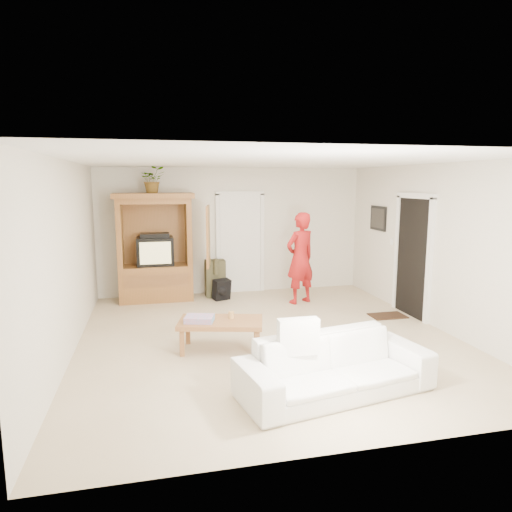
{
  "coord_description": "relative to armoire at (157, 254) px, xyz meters",
  "views": [
    {
      "loc": [
        -1.64,
        -6.35,
        2.31
      ],
      "look_at": [
        -0.05,
        0.6,
        1.15
      ],
      "focal_mm": 32.0,
      "sensor_mm": 36.0,
      "label": 1
    }
  ],
  "objects": [
    {
      "name": "wall_right",
      "position": [
        4.33,
        -2.66,
        0.39
      ],
      "size": [
        0.0,
        6.0,
        6.0
      ],
      "primitive_type": "plane",
      "rotation": [
        1.57,
        0.0,
        -1.57
      ],
      "color": "silver",
      "rests_on": "floor"
    },
    {
      "name": "sofa",
      "position": [
        1.84,
        -4.58,
        -0.59
      ],
      "size": [
        2.27,
        1.23,
        0.63
      ],
      "primitive_type": "imported",
      "rotation": [
        0.0,
        0.0,
        0.19
      ],
      "color": "white",
      "rests_on": "floor"
    },
    {
      "name": "doorway_right",
      "position": [
        4.3,
        -2.06,
        0.11
      ],
      "size": [
        0.05,
        0.9,
        2.04
      ],
      "primitive_type": "cube",
      "color": "black",
      "rests_on": "floor"
    },
    {
      "name": "wall_left",
      "position": [
        -1.17,
        -2.66,
        0.39
      ],
      "size": [
        0.0,
        6.0,
        6.0
      ],
      "primitive_type": "plane",
      "rotation": [
        1.57,
        0.0,
        1.57
      ],
      "color": "silver",
      "rests_on": "floor"
    },
    {
      "name": "armoire",
      "position": [
        0.0,
        0.0,
        0.0
      ],
      "size": [
        1.82,
        1.14,
        2.1
      ],
      "color": "brown",
      "rests_on": "floor"
    },
    {
      "name": "floor",
      "position": [
        1.58,
        -2.66,
        -0.91
      ],
      "size": [
        6.0,
        6.0,
        0.0
      ],
      "primitive_type": "plane",
      "color": "tan",
      "rests_on": "ground"
    },
    {
      "name": "backpack_olive",
      "position": [
        1.15,
        0.02,
        -0.53
      ],
      "size": [
        0.4,
        0.3,
        0.75
      ],
      "primitive_type": null,
      "rotation": [
        0.0,
        0.0,
        0.03
      ],
      "color": "#47442B",
      "rests_on": "floor"
    },
    {
      "name": "wall_back",
      "position": [
        1.58,
        0.34,
        0.39
      ],
      "size": [
        5.5,
        0.0,
        5.5
      ],
      "primitive_type": "plane",
      "rotation": [
        1.57,
        0.0,
        0.0
      ],
      "color": "silver",
      "rests_on": "floor"
    },
    {
      "name": "coffee_table",
      "position": [
        0.81,
        -3.0,
        -0.54
      ],
      "size": [
        1.26,
        0.88,
        0.43
      ],
      "rotation": [
        0.0,
        0.0,
        -0.24
      ],
      "color": "olive",
      "rests_on": "floor"
    },
    {
      "name": "candle",
      "position": [
        0.97,
        -2.95,
        -0.43
      ],
      "size": [
        0.08,
        0.08,
        0.1
      ],
      "primitive_type": "cylinder",
      "color": "tan",
      "rests_on": "coffee_table"
    },
    {
      "name": "doormat",
      "position": [
        3.88,
        -2.06,
        -0.9
      ],
      "size": [
        0.6,
        0.4,
        0.02
      ],
      "primitive_type": "cube",
      "color": "#382316",
      "rests_on": "floor"
    },
    {
      "name": "framed_picture",
      "position": [
        4.31,
        -0.76,
        0.69
      ],
      "size": [
        0.03,
        0.6,
        0.48
      ],
      "primitive_type": "cube",
      "color": "black",
      "rests_on": "wall_right"
    },
    {
      "name": "man",
      "position": [
        2.67,
        -0.84,
        -0.03
      ],
      "size": [
        0.75,
        0.63,
        1.75
      ],
      "primitive_type": "imported",
      "rotation": [
        0.0,
        0.0,
        3.53
      ],
      "color": "#A61616",
      "rests_on": "floor"
    },
    {
      "name": "towel",
      "position": [
        0.52,
        -3.0,
        -0.44
      ],
      "size": [
        0.44,
        0.38,
        0.08
      ],
      "primitive_type": "cube",
      "rotation": [
        0.0,
        0.0,
        -0.29
      ],
      "color": "#F35169",
      "rests_on": "coffee_table"
    },
    {
      "name": "door_back",
      "position": [
        1.73,
        0.31,
        0.11
      ],
      "size": [
        0.85,
        0.05,
        2.04
      ],
      "primitive_type": "cube",
      "color": "white",
      "rests_on": "floor"
    },
    {
      "name": "backpack_black",
      "position": [
        1.23,
        -0.3,
        -0.71
      ],
      "size": [
        0.37,
        0.3,
        0.4
      ],
      "primitive_type": null,
      "rotation": [
        0.0,
        0.0,
        0.37
      ],
      "color": "black",
      "rests_on": "floor"
    },
    {
      "name": "plant",
      "position": [
        -0.02,
        -0.03,
        1.44
      ],
      "size": [
        0.51,
        0.46,
        0.5
      ],
      "primitive_type": "imported",
      "rotation": [
        0.0,
        0.0,
        0.16
      ],
      "color": "#4C7238",
      "rests_on": "armoire"
    },
    {
      "name": "ceiling",
      "position": [
        1.58,
        -2.66,
        1.69
      ],
      "size": [
        6.0,
        6.0,
        0.0
      ],
      "primitive_type": "plane",
      "rotation": [
        3.14,
        0.0,
        0.0
      ],
      "color": "white",
      "rests_on": "floor"
    },
    {
      "name": "wall_front",
      "position": [
        1.58,
        -5.66,
        0.39
      ],
      "size": [
        5.5,
        0.0,
        5.5
      ],
      "primitive_type": "plane",
      "rotation": [
        -1.57,
        0.0,
        0.0
      ],
      "color": "silver",
      "rests_on": "floor"
    }
  ]
}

